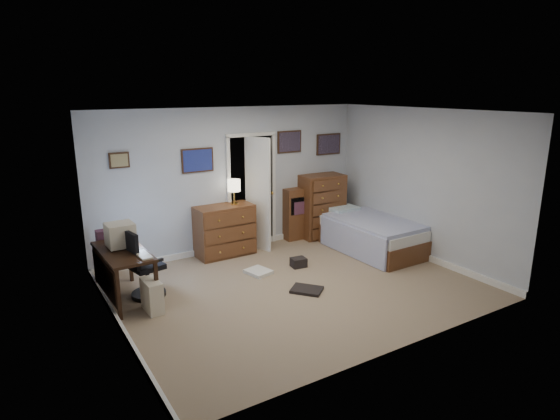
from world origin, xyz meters
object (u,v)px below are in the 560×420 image
Objects in this scene: low_dresser at (225,230)px; tall_dresser at (322,206)px; office_chair at (143,272)px; bed at (369,234)px; computer_desk at (117,263)px.

low_dresser is 2.05m from tall_dresser.
low_dresser is at bearing 18.99° from office_chair.
tall_dresser is 0.62× the size of bed.
computer_desk is 1.28× the size of office_chair.
tall_dresser reaches higher than office_chair.
office_chair is 0.98× the size of low_dresser.
bed is at bearing -5.47° from computer_desk.
computer_desk is at bearing 175.85° from bed.
computer_desk is at bearing -157.21° from low_dresser.
computer_desk is at bearing 154.93° from office_chair.
computer_desk is 0.63× the size of bed.
tall_dresser is at bearing -2.07° from low_dresser.
low_dresser is (1.99, 0.89, -0.10)m from computer_desk.
office_chair is 0.50× the size of bed.
office_chair is at bearing 176.73° from bed.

